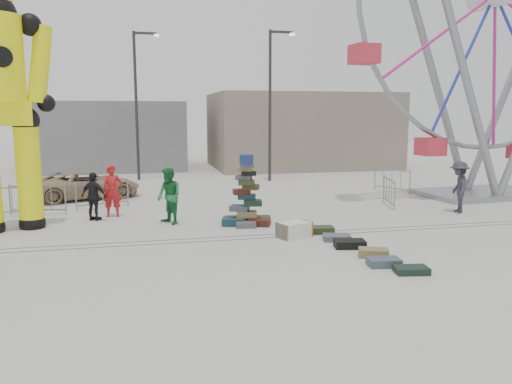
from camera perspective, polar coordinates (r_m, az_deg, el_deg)
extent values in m
plane|color=#9E9E99|center=(14.28, 2.97, -5.78)|extent=(90.00, 90.00, 0.00)
cube|color=#47443F|center=(14.83, 2.33, -5.20)|extent=(40.00, 0.04, 0.01)
cube|color=#47443F|center=(15.21, 1.94, -4.84)|extent=(40.00, 0.04, 0.01)
cube|color=gray|center=(35.01, 5.09, 7.03)|extent=(12.00, 8.00, 5.00)
cube|color=gray|center=(35.37, -16.59, 6.23)|extent=(10.00, 8.00, 4.40)
cylinder|color=#2D2D30|center=(27.15, 1.60, 9.70)|extent=(0.16, 0.16, 8.00)
cube|color=#2D2D30|center=(27.64, 2.90, 17.80)|extent=(1.20, 0.15, 0.12)
cube|color=silver|center=(27.79, 4.15, 17.53)|extent=(0.25, 0.25, 0.12)
cylinder|color=#2D2D30|center=(28.28, -13.52, 9.43)|extent=(0.16, 0.16, 8.00)
cube|color=#2D2D30|center=(28.60, -12.56, 17.30)|extent=(1.20, 0.15, 0.12)
cube|color=silver|center=(28.60, -11.29, 17.13)|extent=(0.25, 0.25, 0.12)
cube|color=#183B4A|center=(16.40, -2.60, -3.41)|extent=(0.85, 0.67, 0.24)
cube|color=#4A1E13|center=(16.35, 0.37, -3.47)|extent=(0.84, 0.73, 0.23)
cube|color=#453316|center=(16.86, -2.46, -3.13)|extent=(0.69, 0.49, 0.21)
cube|color=#303B1D|center=(16.81, 0.43, -3.13)|extent=(0.80, 0.67, 0.23)
cube|color=#56575E|center=(16.10, -1.18, -3.74)|extent=(0.69, 0.50, 0.19)
cube|color=black|center=(17.01, -0.98, -3.02)|extent=(0.73, 0.62, 0.21)
cube|color=olive|center=(16.46, -1.09, -2.55)|extent=(0.73, 0.56, 0.21)
cube|color=#455363|center=(16.47, -1.90, -1.85)|extent=(0.72, 0.64, 0.19)
cube|color=black|center=(16.36, -0.37, -1.25)|extent=(0.64, 0.48, 0.19)
cube|color=#183B4A|center=(16.50, -1.06, -0.53)|extent=(0.66, 0.54, 0.17)
cube|color=#4A1E13|center=(16.43, -1.67, 0.03)|extent=(0.56, 0.39, 0.17)
cube|color=#453316|center=(16.34, -0.59, 0.58)|extent=(0.62, 0.54, 0.17)
cube|color=#303B1D|center=(16.24, -1.11, 1.10)|extent=(0.58, 0.44, 0.15)
cube|color=#56575E|center=(16.34, -1.42, 1.68)|extent=(0.59, 0.53, 0.15)
cube|color=black|center=(16.24, -0.84, 2.14)|extent=(0.51, 0.38, 0.13)
cube|color=olive|center=(16.28, -1.26, 2.62)|extent=(0.53, 0.44, 0.13)
cube|color=#455363|center=(16.19, -1.01, 3.02)|extent=(0.46, 0.32, 0.11)
cylinder|color=navy|center=(16.20, -1.11, 3.76)|extent=(0.45, 0.45, 0.30)
sphere|color=black|center=(17.54, -24.18, -3.26)|extent=(0.81, 0.81, 0.81)
cylinder|color=#FDFF0D|center=(17.30, -24.51, 1.78)|extent=(0.75, 0.75, 3.42)
sphere|color=black|center=(17.20, -24.88, 7.44)|extent=(0.86, 0.86, 0.86)
cube|color=#FDFF0D|center=(17.14, -26.89, 8.02)|extent=(1.69, 1.29, 0.75)
sphere|color=black|center=(17.45, -24.43, 17.01)|extent=(0.68, 0.68, 0.68)
cylinder|color=#FDFF0D|center=(17.34, -23.46, 13.21)|extent=(1.01, 0.81, 2.41)
sphere|color=black|center=(17.29, -22.86, 9.34)|extent=(0.56, 0.56, 0.56)
cube|color=gray|center=(24.48, 24.33, -0.14)|extent=(5.63, 3.64, 0.22)
cylinder|color=gray|center=(22.37, 23.33, 9.97)|extent=(3.77, 0.61, 8.75)
cylinder|color=gray|center=(23.88, 20.27, 10.03)|extent=(3.77, 0.61, 8.75)
cylinder|color=gray|center=(26.12, 26.37, 9.51)|extent=(3.77, 0.61, 8.75)
cube|color=red|center=(24.31, 24.56, 3.37)|extent=(1.04, 1.04, 0.76)
cube|color=silver|center=(14.83, 4.40, -4.34)|extent=(1.10, 0.86, 0.45)
cube|color=#303B1D|center=(15.51, 7.50, -4.29)|extent=(0.81, 0.61, 0.19)
cube|color=#56575E|center=(14.66, 9.22, -5.16)|extent=(0.89, 0.71, 0.17)
cube|color=black|center=(13.93, 10.66, -5.84)|extent=(0.91, 0.66, 0.22)
cube|color=olive|center=(13.18, 13.28, -6.78)|extent=(0.86, 0.69, 0.22)
cube|color=#455363|center=(12.47, 14.41, -7.77)|extent=(0.82, 0.57, 0.20)
cube|color=black|center=(12.10, 17.34, -8.50)|extent=(0.82, 0.58, 0.16)
imported|color=red|center=(18.37, -16.10, 0.13)|extent=(0.70, 0.47, 1.85)
imported|color=#1C7033|center=(16.71, -9.91, -0.45)|extent=(1.07, 1.15, 1.88)
imported|color=black|center=(17.90, -18.04, -0.50)|extent=(1.04, 0.85, 1.66)
imported|color=#2B2A38|center=(19.92, 22.16, 0.56)|extent=(1.13, 1.41, 1.91)
imported|color=tan|center=(22.74, -18.76, 0.83)|extent=(4.84, 3.39, 1.23)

